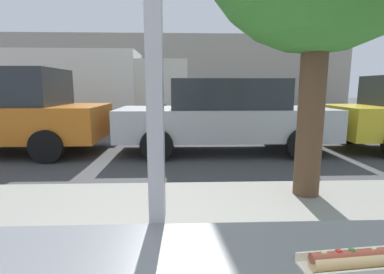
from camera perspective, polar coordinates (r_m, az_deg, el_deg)
ground_plane at (r=8.97m, az=-2.66°, el=0.44°), size 60.00×60.00×0.00m
sidewalk_strip at (r=2.80m, az=-3.75°, el=-19.32°), size 16.00×2.80×0.15m
building_facade_far at (r=24.81m, az=-2.42°, el=12.81°), size 28.00×1.20×5.61m
hotdog_tray_near at (r=0.86m, az=28.77°, el=-20.23°), size 0.26×0.11×0.05m
parked_car_orange at (r=7.57m, az=-33.06°, el=4.11°), size 4.48×2.01×1.82m
parked_car_silver at (r=6.58m, az=6.40°, el=4.26°), size 4.63×1.89×1.60m
box_truck at (r=11.44m, az=-19.48°, el=9.42°), size 6.99×2.44×2.66m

